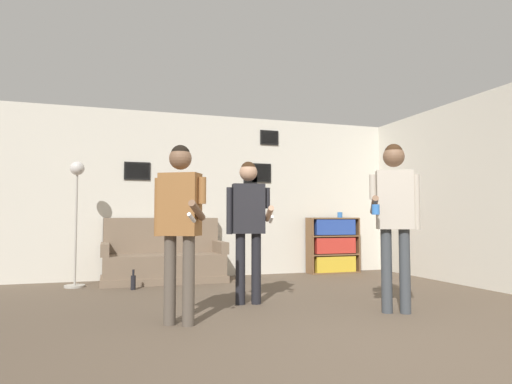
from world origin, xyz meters
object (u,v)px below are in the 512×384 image
Objects in this scene: couch at (164,261)px; person_watcher_holding_cup at (395,208)px; bottle_on_floor at (133,282)px; drinking_cup at (340,215)px; bookshelf at (333,245)px; person_player_foreground_left at (180,214)px; floor_lamp at (77,200)px; person_player_foreground_center at (248,217)px.

person_watcher_holding_cup is at bearing -57.20° from couch.
bottle_on_floor is (-0.48, -0.68, -0.20)m from couch.
bookshelf is at bearing -179.93° from drinking_cup.
couch is at bearing 86.11° from person_player_foreground_left.
bottle_on_floor is at bearing -32.27° from floor_lamp.
person_watcher_holding_cup is 3.46m from drinking_cup.
bottle_on_floor is at bearing -165.84° from bookshelf.
drinking_cup is at bearing 43.17° from person_player_foreground_left.
person_player_foreground_left reaches higher than drinking_cup.
drinking_cup is (3.12, 0.19, 0.71)m from couch.
person_watcher_holding_cup is at bearing -35.71° from person_player_foreground_center.
bookshelf is at bearing 45.72° from person_player_foreground_center.
couch is 1.14× the size of person_player_foreground_center.
couch is 3.01m from person_player_foreground_left.
person_player_foreground_center is 16.59× the size of drinking_cup.
couch is 1.56m from floor_lamp.
floor_lamp reaches higher than person_player_foreground_center.
bottle_on_floor is (-3.46, -0.87, -0.38)m from bookshelf.
floor_lamp is 4.39m from drinking_cup.
person_player_foreground_left is (-0.20, -2.92, 0.69)m from couch.
person_player_foreground_center reaches higher than bottle_on_floor.
bookshelf is 4.47m from person_player_foreground_left.
bottle_on_floor is (-1.18, 1.47, -0.88)m from person_player_foreground_center.
floor_lamp reaches higher than bottle_on_floor.
floor_lamp reaches higher than person_watcher_holding_cup.
bookshelf is 3.59m from bottle_on_floor.
person_player_foreground_left reaches higher than person_player_foreground_center.
bookshelf is 0.56m from drinking_cup.
bookshelf reaches higher than bottle_on_floor.
person_player_foreground_left reaches higher than couch.
drinking_cup is (3.60, 0.87, 0.92)m from bottle_on_floor.
person_player_foreground_left is 2.19m from person_watcher_holding_cup.
couch is 6.75× the size of bottle_on_floor.
floor_lamp is at bearing 111.13° from person_player_foreground_left.
floor_lamp is (-1.25, -0.20, 0.91)m from couch.
person_player_foreground_center is (0.69, -2.15, 0.67)m from couch.
person_watcher_holding_cup is (2.18, -0.16, 0.07)m from person_player_foreground_left.
floor_lamp is 4.33m from person_watcher_holding_cup.
couch is 2.99m from bookshelf.
floor_lamp is 6.50× the size of bottle_on_floor.
drinking_cup is at bearing 43.96° from person_player_foreground_center.
person_watcher_holding_cup is 6.37× the size of bottle_on_floor.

